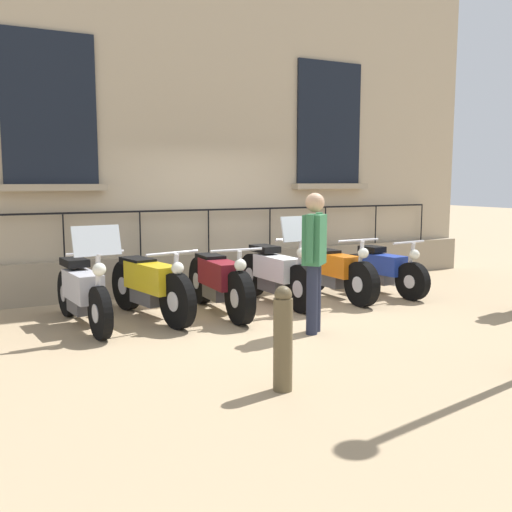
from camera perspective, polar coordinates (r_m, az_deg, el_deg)
name	(u,v)px	position (r m, az deg, el deg)	size (l,w,h in m)	color
ground_plane	(255,311)	(8.39, -0.06, -5.41)	(60.00, 60.00, 0.00)	tan
building_facade	(197,39)	(10.46, -5.81, 20.55)	(0.82, 11.27, 8.70)	tan
motorcycle_silver	(83,293)	(7.69, -16.74, -3.48)	(2.07, 0.69, 1.35)	black
motorcycle_yellow	(150,285)	(7.96, -10.40, -2.87)	(2.12, 0.78, 0.98)	black
motorcycle_maroon	(219,282)	(8.17, -3.67, -2.59)	(2.18, 0.73, 0.99)	black
motorcycle_white	(276,274)	(8.74, 2.01, -1.75)	(2.09, 0.73, 1.37)	black
motorcycle_orange	(336,273)	(9.24, 7.93, -1.64)	(2.00, 0.73, 1.00)	black
motorcycle_blue	(383,271)	(9.77, 12.46, -1.43)	(1.88, 0.70, 0.93)	black
bollard	(283,338)	(5.17, 2.68, -8.13)	(0.17, 0.17, 0.95)	brown
pedestrian_walking	(314,254)	(7.05, 5.78, 0.17)	(0.41, 0.41, 1.72)	#23283D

